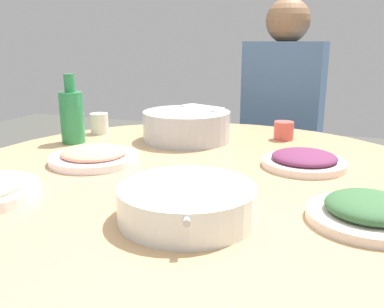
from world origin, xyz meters
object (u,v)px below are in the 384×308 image
rice_bowl (187,125)px  tea_cup_near (99,124)px  soup_bowl (187,203)px  dish_eggplant (304,160)px  green_bottle (72,115)px  round_dining_table (197,211)px  tea_cup_far (284,131)px  dish_shrimp (94,156)px  stool_for_diner_left (277,214)px  dish_greens (369,211)px  diner_left (283,101)px

rice_bowl → tea_cup_near: bearing=91.7°
rice_bowl → soup_bowl: 0.63m
rice_bowl → dish_eggplant: rice_bowl is taller
green_bottle → round_dining_table: bearing=-107.2°
green_bottle → tea_cup_far: 0.70m
green_bottle → dish_eggplant: bearing=-91.6°
tea_cup_far → dish_shrimp: bearing=135.7°
rice_bowl → tea_cup_far: rice_bowl is taller
dish_shrimp → dish_eggplant: bearing=-74.2°
dish_eggplant → stool_for_diner_left: bearing=12.2°
dish_greens → tea_cup_far: tea_cup_far is taller
round_dining_table → rice_bowl: 0.38m
tea_cup_near → stool_for_diner_left: 1.00m
soup_bowl → dish_greens: (0.10, -0.31, -0.01)m
round_dining_table → stool_for_diner_left: (0.95, -0.07, -0.38)m
green_bottle → tea_cup_near: 0.16m
tea_cup_near → diner_left: (0.65, -0.55, 0.02)m
dish_greens → stool_for_diner_left: 1.28m
diner_left → dish_greens: bearing=-164.1°
tea_cup_far → soup_bowl: bearing=174.3°
stool_for_diner_left → rice_bowl: bearing=161.0°
round_dining_table → green_bottle: (0.15, 0.48, 0.20)m
soup_bowl → stool_for_diner_left: 1.34m
soup_bowl → tea_cup_far: bearing=-5.7°
stool_for_diner_left → diner_left: (0.00, 0.00, 0.55)m
soup_bowl → dish_greens: 0.33m
rice_bowl → dish_shrimp: bearing=156.6°
green_bottle → rice_bowl: bearing=-65.0°
round_dining_table → soup_bowl: soup_bowl is taller
dish_greens → dish_shrimp: (0.16, 0.69, -0.00)m
tea_cup_far → stool_for_diner_left: tea_cup_far is taller
soup_bowl → dish_shrimp: (0.26, 0.37, -0.01)m
dish_shrimp → dish_greens: bearing=-103.0°
round_dining_table → dish_eggplant: 0.31m
tea_cup_near → diner_left: bearing=-40.2°
round_dining_table → soup_bowl: 0.33m
rice_bowl → green_bottle: size_ratio=1.30×
tea_cup_far → stool_for_diner_left: size_ratio=0.14×
tea_cup_near → dish_eggplant: bearing=-103.0°
round_dining_table → green_bottle: bearing=72.8°
diner_left → round_dining_table: bearing=175.5°
dish_shrimp → diner_left: size_ratio=0.32×
rice_bowl → stool_for_diner_left: (0.64, -0.22, -0.54)m
rice_bowl → diner_left: diner_left is taller
tea_cup_far → stool_for_diner_left: bearing=8.7°
soup_bowl → tea_cup_far: 0.72m
dish_shrimp → tea_cup_far: tea_cup_far is taller
rice_bowl → diner_left: bearing=-19.0°
rice_bowl → stool_for_diner_left: size_ratio=0.62×
dish_shrimp → tea_cup_near: 0.37m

